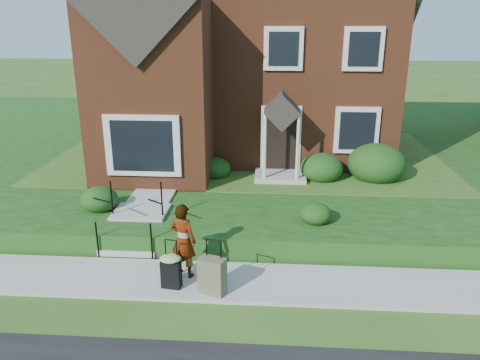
# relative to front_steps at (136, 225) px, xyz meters

# --- Properties ---
(ground) EXTENTS (120.00, 120.00, 0.00)m
(ground) POSITION_rel_front_steps_xyz_m (2.50, -1.84, -0.47)
(ground) COLOR #2D5119
(ground) RESTS_ON ground
(sidewalk) EXTENTS (60.00, 1.60, 0.08)m
(sidewalk) POSITION_rel_front_steps_xyz_m (2.50, -1.84, -0.43)
(sidewalk) COLOR #9E9B93
(sidewalk) RESTS_ON ground
(terrace) EXTENTS (44.00, 20.00, 0.60)m
(terrace) POSITION_rel_front_steps_xyz_m (6.50, 9.06, -0.17)
(terrace) COLOR #173E11
(terrace) RESTS_ON ground
(walkway) EXTENTS (1.20, 6.00, 0.06)m
(walkway) POSITION_rel_front_steps_xyz_m (0.00, 3.16, 0.16)
(walkway) COLOR #9E9B93
(walkway) RESTS_ON terrace
(main_house) EXTENTS (10.40, 10.20, 9.40)m
(main_house) POSITION_rel_front_steps_xyz_m (2.29, 7.76, 4.79)
(main_house) COLOR brown
(main_house) RESTS_ON terrace
(front_steps) EXTENTS (1.40, 2.02, 1.50)m
(front_steps) POSITION_rel_front_steps_xyz_m (0.00, 0.00, 0.00)
(front_steps) COLOR #9E9B93
(front_steps) RESTS_ON ground
(foundation_shrubs) EXTENTS (9.90, 4.85, 1.28)m
(foundation_shrubs) POSITION_rel_front_steps_xyz_m (3.76, 3.29, 0.65)
(foundation_shrubs) COLOR black
(foundation_shrubs) RESTS_ON terrace
(woman) EXTENTS (0.72, 0.61, 1.68)m
(woman) POSITION_rel_front_steps_xyz_m (1.55, -1.68, 0.45)
(woman) COLOR #999999
(woman) RESTS_ON sidewalk
(suitcase_black) EXTENTS (0.49, 0.42, 1.08)m
(suitcase_black) POSITION_rel_front_steps_xyz_m (1.37, -2.19, 0.02)
(suitcase_black) COLOR black
(suitcase_black) RESTS_ON sidewalk
(suitcase_olive) EXTENTS (0.62, 0.47, 1.18)m
(suitcase_olive) POSITION_rel_front_steps_xyz_m (2.25, -2.35, -0.00)
(suitcase_olive) COLOR brown
(suitcase_olive) RESTS_ON sidewalk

